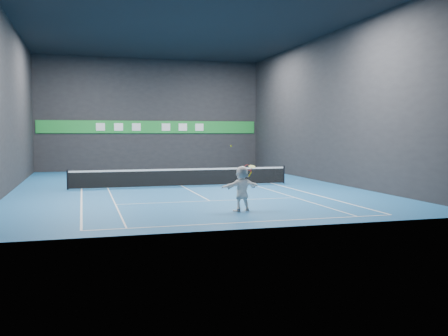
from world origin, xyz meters
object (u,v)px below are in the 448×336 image
object	(u,v)px
player	(242,189)
tennis_net	(182,177)
tennis_ball	(231,146)
tennis_racket	(249,168)

from	to	relation	value
player	tennis_net	bearing A→B (deg)	-101.01
tennis_ball	tennis_net	xyz separation A→B (m)	(-0.11, 9.30, -1.97)
tennis_ball	tennis_racket	bearing A→B (deg)	-15.17
player	tennis_net	xyz separation A→B (m)	(-0.47, 9.52, -0.34)
tennis_net	tennis_racket	distance (m)	9.57
tennis_ball	tennis_net	world-z (taller)	tennis_ball
player	tennis_ball	world-z (taller)	tennis_ball
tennis_ball	tennis_racket	world-z (taller)	tennis_ball
tennis_ball	tennis_net	bearing A→B (deg)	90.67
tennis_ball	tennis_net	distance (m)	9.50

